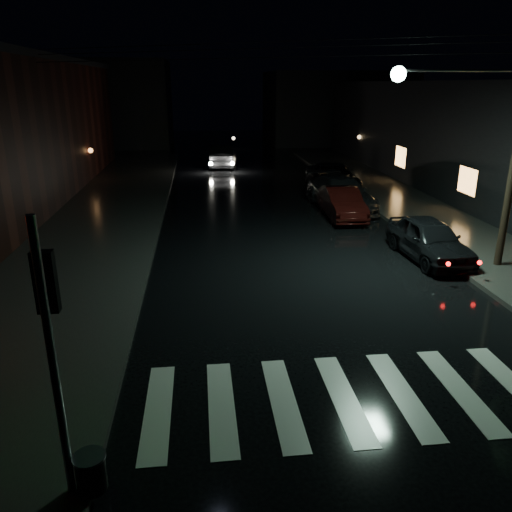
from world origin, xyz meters
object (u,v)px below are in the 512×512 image
object	(u,v)px
parked_car_a	(429,239)
parked_car_d	(332,178)
parked_car_b	(342,203)
oncoming_car	(221,156)
parked_car_c	(341,193)

from	to	relation	value
parked_car_a	parked_car_d	bearing A→B (deg)	89.27
parked_car_a	parked_car_b	distance (m)	6.06
parked_car_a	parked_car_d	size ratio (longest dim) A/B	0.75
parked_car_d	oncoming_car	world-z (taller)	oncoming_car
parked_car_d	parked_car_a	bearing A→B (deg)	-82.59
parked_car_a	oncoming_car	world-z (taller)	oncoming_car
parked_car_a	parked_car_c	world-z (taller)	parked_car_c
parked_car_c	parked_car_d	distance (m)	4.09
oncoming_car	parked_car_a	bearing A→B (deg)	107.98
parked_car_b	oncoming_car	bearing A→B (deg)	108.90
parked_car_a	parked_car_c	xyz separation A→B (m)	(-1.05, 7.59, 0.05)
parked_car_b	parked_car_d	distance (m)	5.84
parked_car_b	parked_car_c	bearing A→B (deg)	78.39
parked_car_b	parked_car_c	world-z (taller)	parked_car_c
parked_car_a	oncoming_car	bearing A→B (deg)	103.55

